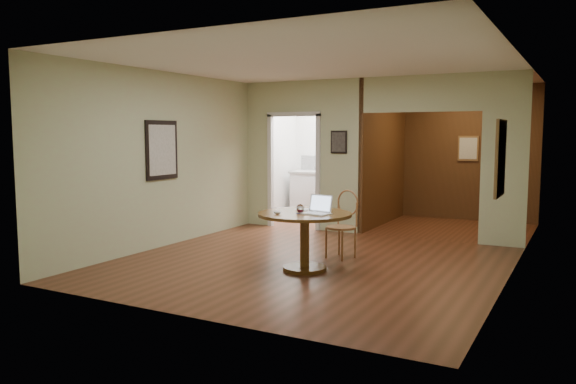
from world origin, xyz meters
The scene contains 11 objects.
floor centered at (0.00, 0.00, 0.00)m, with size 5.00×5.00×0.00m, color #4B2715.
room_shell centered at (-0.47, 3.10, 1.29)m, with size 5.20×7.50×5.00m.
dining_table centered at (0.13, -0.32, 0.55)m, with size 1.20×1.20×0.75m.
chair centered at (0.28, 0.61, 0.53)m, with size 0.50×0.50×0.96m.
open_laptop centered at (0.32, -0.32, 0.81)m, with size 0.36×0.34×0.23m.
closed_laptop centered at (0.10, -0.20, 0.76)m, with size 0.32×0.21×0.03m, color #AAA9AE.
mouse centered at (-0.12, -0.60, 0.77)m, with size 0.10×0.06×0.04m, color white.
wine_glass centered at (0.07, -0.34, 0.80)m, with size 0.10×0.10×0.11m, color white, non-canonical shape.
pen centered at (0.13, -0.45, 0.75)m, with size 0.01×0.01×0.13m, color #0B1353.
kitchen_cabinet centered at (-1.35, 4.20, 0.47)m, with size 2.06×0.60×0.94m.
grocery_bag centered at (-0.67, 4.20, 1.09)m, with size 0.30×0.25×0.30m, color tan.
Camera 1 is at (3.28, -6.66, 1.76)m, focal length 35.00 mm.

